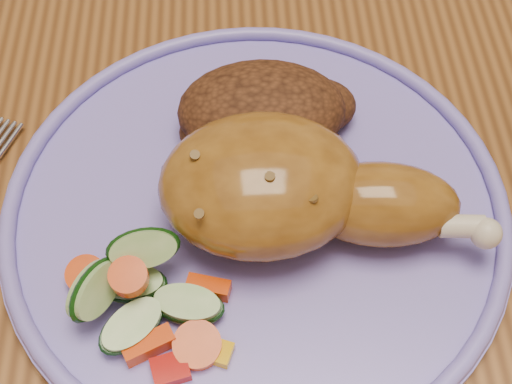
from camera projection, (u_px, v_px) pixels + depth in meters
dining_table at (367, 189)px, 0.55m from camera, size 0.90×1.40×0.75m
plate at (256, 212)px, 0.43m from camera, size 0.31×0.31×0.01m
plate_rim at (256, 202)px, 0.43m from camera, size 0.30×0.30×0.01m
chicken_leg at (291, 189)px, 0.40m from camera, size 0.19×0.10×0.06m
rice_pilaf at (265, 112)px, 0.45m from camera, size 0.11×0.08×0.05m
vegetable_pile at (142, 296)px, 0.38m from camera, size 0.09×0.09×0.05m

